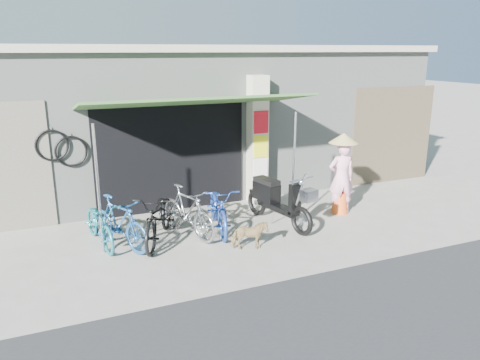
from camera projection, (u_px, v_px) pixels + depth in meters
name	position (u px, v px, depth m)	size (l,w,h in m)	color
ground	(270.00, 242.00, 8.95)	(80.00, 80.00, 0.00)	gray
bicycle_shop	(189.00, 114.00, 12.97)	(12.30, 5.30, 3.66)	gray
shop_pillar	(257.00, 140.00, 11.04)	(0.42, 0.44, 3.00)	beige
awning	(196.00, 103.00, 9.38)	(4.60, 1.88, 2.72)	#335B29
neighbour_right	(392.00, 135.00, 12.78)	(2.60, 0.06, 2.60)	brown
bike_teal	(100.00, 223.00, 8.72)	(0.57, 1.64, 0.86)	#1B727C
bike_blue	(119.00, 223.00, 8.58)	(0.46, 1.64, 0.98)	navy
bike_black	(159.00, 217.00, 8.84)	(0.67, 1.93, 1.01)	black
bike_silver	(187.00, 211.00, 9.13)	(0.47, 1.68, 1.01)	#9E9EA2
bike_navy	(219.00, 207.00, 9.42)	(0.64, 1.85, 0.97)	navy
street_dog	(250.00, 236.00, 8.53)	(0.30, 0.66, 0.56)	#95794E
moped	(277.00, 200.00, 9.75)	(0.73, 2.03, 1.16)	black
nun	(342.00, 174.00, 10.33)	(0.67, 0.64, 1.82)	#FDAACC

